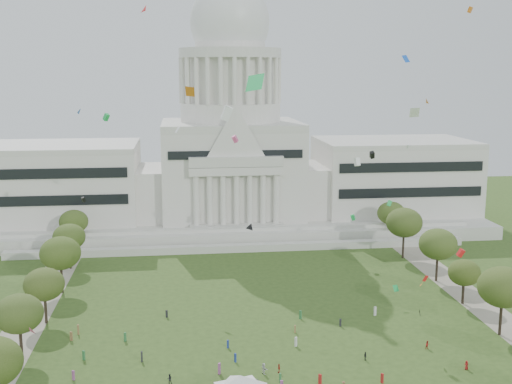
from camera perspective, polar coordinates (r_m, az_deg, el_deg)
name	(u,v)px	position (r m, az deg, el deg)	size (l,w,h in m)	color
capitol	(231,159)	(208.98, -2.24, 2.98)	(160.00, 64.50, 91.30)	beige
path_left	(22,332)	(136.34, -20.09, -11.58)	(8.00, 160.00, 0.04)	gray
path_right	(488,310)	(147.51, 19.89, -9.86)	(8.00, 160.00, 0.04)	gray
row_tree_l_2	(19,314)	(121.15, -20.33, -10.11)	(8.42, 8.42, 11.97)	black
row_tree_r_2	(503,287)	(132.21, 21.09, -7.90)	(9.55, 9.55, 13.58)	black
row_tree_l_3	(44,284)	(136.33, -18.32, -7.80)	(8.12, 8.12, 11.55)	black
row_tree_r_3	(464,273)	(147.56, 18.03, -6.84)	(7.01, 7.01, 9.98)	black
row_tree_l_4	(60,253)	(153.37, -17.00, -5.23)	(9.29, 9.29, 13.21)	black
row_tree_r_4	(438,244)	(160.74, 15.88, -4.48)	(9.19, 9.19, 13.06)	black
row_tree_l_5	(69,237)	(171.50, -16.29, -3.86)	(8.33, 8.33, 11.85)	black
row_tree_r_5	(404,223)	(178.32, 13.04, -2.66)	(9.82, 9.82, 13.96)	black
row_tree_l_6	(74,222)	(189.19, -15.90, -2.55)	(8.19, 8.19, 11.64)	black
row_tree_r_6	(391,213)	(195.93, 11.94, -1.86)	(8.42, 8.42, 11.97)	black
event_tent	(240,382)	(101.20, -1.41, -16.49)	(11.05, 11.05, 5.03)	#4C4C4C
person_0	(467,365)	(118.87, 18.21, -14.41)	(0.78, 0.51, 1.60)	#B21E1E
person_2	(427,345)	(124.83, 15.00, -12.99)	(0.77, 0.48, 1.58)	#B21E1E
person_4	(279,368)	(112.34, 2.05, -15.38)	(0.92, 0.50, 1.57)	#B21E1E
person_5	(264,369)	(111.74, 0.70, -15.42)	(1.79, 0.71, 1.93)	silver
person_8	(169,379)	(109.63, -7.70, -16.14)	(0.82, 0.51, 1.69)	#26262B
person_10	(365,356)	(118.12, 9.69, -14.18)	(0.91, 0.50, 1.56)	#26262B
distant_crowd	(209,353)	(117.64, -4.23, -14.11)	(61.49, 41.58, 1.94)	navy
kite_swarm	(312,190)	(105.31, 5.02, 0.17)	(94.19, 101.59, 58.08)	white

